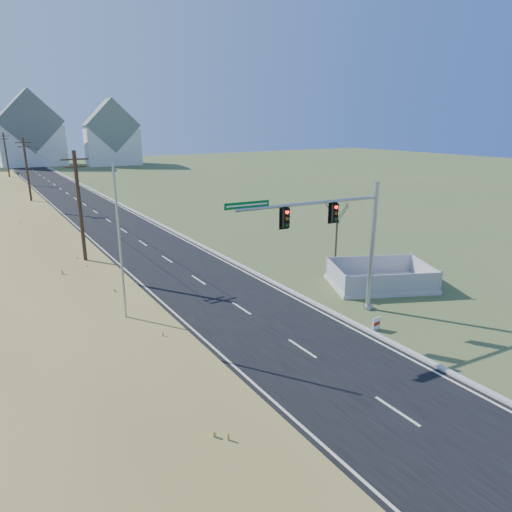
{
  "coord_description": "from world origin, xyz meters",
  "views": [
    {
      "loc": [
        -12.74,
        -18.02,
        10.85
      ],
      "look_at": [
        0.64,
        3.34,
        3.4
      ],
      "focal_mm": 32.0,
      "sensor_mm": 36.0,
      "label": 1
    }
  ],
  "objects_px": {
    "flagpole": "(122,274)",
    "bare_tree": "(338,211)",
    "traffic_signal_mast": "(347,238)",
    "open_sign": "(376,324)",
    "fence_enclosure": "(380,282)"
  },
  "relations": [
    {
      "from": "flagpole",
      "to": "bare_tree",
      "type": "relative_size",
      "value": 1.68
    },
    {
      "from": "bare_tree",
      "to": "fence_enclosure",
      "type": "bearing_deg",
      "value": -95.97
    },
    {
      "from": "traffic_signal_mast",
      "to": "bare_tree",
      "type": "relative_size",
      "value": 1.79
    },
    {
      "from": "fence_enclosure",
      "to": "traffic_signal_mast",
      "type": "bearing_deg",
      "value": -132.76
    },
    {
      "from": "flagpole",
      "to": "traffic_signal_mast",
      "type": "bearing_deg",
      "value": -16.51
    },
    {
      "from": "traffic_signal_mast",
      "to": "fence_enclosure",
      "type": "xyz_separation_m",
      "value": [
        5.55,
        2.31,
        -4.36
      ]
    },
    {
      "from": "traffic_signal_mast",
      "to": "flagpole",
      "type": "height_order",
      "value": "flagpole"
    },
    {
      "from": "fence_enclosure",
      "to": "flagpole",
      "type": "xyz_separation_m",
      "value": [
        -17.16,
        1.13,
        3.3
      ]
    },
    {
      "from": "open_sign",
      "to": "flagpole",
      "type": "xyz_separation_m",
      "value": [
        -11.76,
        5.96,
        3.22
      ]
    },
    {
      "from": "open_sign",
      "to": "flagpole",
      "type": "bearing_deg",
      "value": 149.86
    },
    {
      "from": "flagpole",
      "to": "bare_tree",
      "type": "height_order",
      "value": "flagpole"
    },
    {
      "from": "traffic_signal_mast",
      "to": "bare_tree",
      "type": "bearing_deg",
      "value": 55.71
    },
    {
      "from": "fence_enclosure",
      "to": "flagpole",
      "type": "distance_m",
      "value": 17.51
    },
    {
      "from": "fence_enclosure",
      "to": "bare_tree",
      "type": "relative_size",
      "value": 1.48
    },
    {
      "from": "traffic_signal_mast",
      "to": "open_sign",
      "type": "distance_m",
      "value": 4.96
    }
  ]
}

